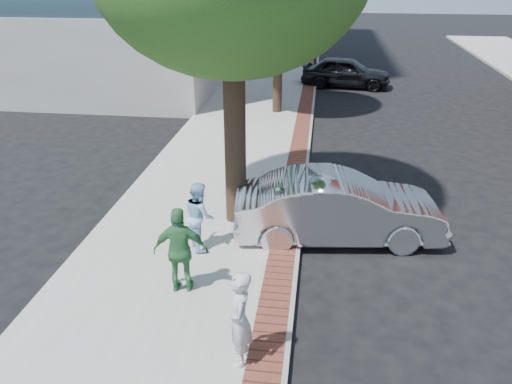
% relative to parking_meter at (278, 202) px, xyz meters
% --- Properties ---
extents(ground, '(120.00, 120.00, 0.00)m').
position_rel_parking_meter_xyz_m(ground, '(-0.56, -0.80, -1.21)').
color(ground, black).
rests_on(ground, ground).
extents(sidewalk, '(5.00, 60.00, 0.15)m').
position_rel_parking_meter_xyz_m(sidewalk, '(-2.06, 7.20, -1.13)').
color(sidewalk, '#9E9991').
rests_on(sidewalk, ground).
extents(brick_strip, '(0.60, 60.00, 0.01)m').
position_rel_parking_meter_xyz_m(brick_strip, '(0.14, 7.20, -1.05)').
color(brick_strip, brown).
rests_on(brick_strip, sidewalk).
extents(curb, '(0.10, 60.00, 0.15)m').
position_rel_parking_meter_xyz_m(curb, '(0.49, 7.20, -1.13)').
color(curb, gray).
rests_on(curb, ground).
extents(office_base, '(18.20, 22.20, 4.00)m').
position_rel_parking_meter_xyz_m(office_base, '(-13.56, 21.20, 0.79)').
color(office_base, gray).
rests_on(office_base, ground).
extents(signal_near, '(0.70, 0.15, 3.80)m').
position_rel_parking_meter_xyz_m(signal_near, '(0.34, 21.20, 1.05)').
color(signal_near, black).
rests_on(signal_near, ground).
extents(parking_meter, '(0.12, 0.32, 1.47)m').
position_rel_parking_meter_xyz_m(parking_meter, '(0.00, 0.00, 0.00)').
color(parking_meter, gray).
rests_on(parking_meter, sidewalk).
extents(person_gray, '(0.49, 0.67, 1.69)m').
position_rel_parking_meter_xyz_m(person_gray, '(-0.27, -3.84, -0.21)').
color(person_gray, silver).
rests_on(person_gray, sidewalk).
extents(person_officer, '(0.91, 0.98, 1.60)m').
position_rel_parking_meter_xyz_m(person_officer, '(-1.74, -0.38, -0.25)').
color(person_officer, '#9ACCEE').
rests_on(person_officer, sidewalk).
extents(person_green, '(1.11, 0.57, 1.81)m').
position_rel_parking_meter_xyz_m(person_green, '(-1.71, -2.04, -0.15)').
color(person_green, '#397F44').
rests_on(person_green, sidewalk).
extents(sedan_silver, '(5.10, 2.31, 1.62)m').
position_rel_parking_meter_xyz_m(sedan_silver, '(1.38, 0.70, -0.39)').
color(sedan_silver, '#B9BBC0').
rests_on(sedan_silver, ground).
extents(bg_car, '(4.82, 2.38, 1.58)m').
position_rel_parking_meter_xyz_m(bg_car, '(2.07, 16.93, -0.42)').
color(bg_car, black).
rests_on(bg_car, ground).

